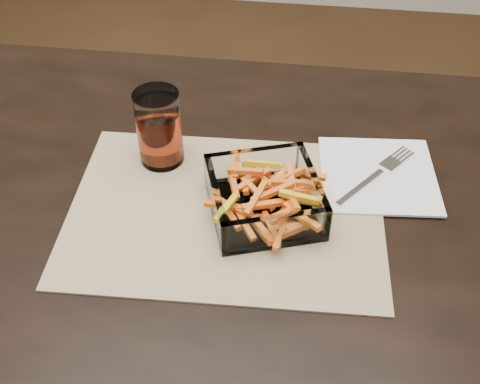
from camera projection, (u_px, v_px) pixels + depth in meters
name	position (u px, v px, depth m)	size (l,w,h in m)	color
dining_table	(201.00, 267.00, 0.91)	(1.60, 0.90, 0.75)	black
placemat	(226.00, 211.00, 0.87)	(0.45, 0.33, 0.00)	tan
glass_bowl	(264.00, 199.00, 0.85)	(0.19, 0.19, 0.06)	white
tumbler	(159.00, 130.00, 0.91)	(0.07, 0.07, 0.12)	white
napkin	(378.00, 175.00, 0.92)	(0.17, 0.17, 0.00)	white
fork	(378.00, 174.00, 0.91)	(0.12, 0.15, 0.00)	silver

